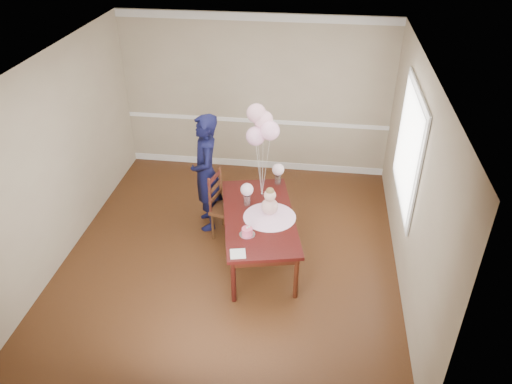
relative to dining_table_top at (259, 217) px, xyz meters
The scene contains 50 objects.
floor 0.76m from the dining_table_top, behind, with size 4.50×5.00×0.00m, color #331B0C.
ceiling 2.08m from the dining_table_top, behind, with size 4.50×5.00×0.02m, color white.
wall_back 2.62m from the dining_table_top, 98.69° to the left, with size 4.50×0.02×2.70m, color gray.
wall_front 2.62m from the dining_table_top, 98.69° to the right, with size 4.50×0.02×2.70m, color gray.
wall_left 2.72m from the dining_table_top, behind, with size 0.02×5.00×2.70m, color gray.
wall_right 1.99m from the dining_table_top, ahead, with size 0.02×5.00×2.70m, color gray.
chair_rail_trim 2.53m from the dining_table_top, 98.73° to the left, with size 4.50×0.02×0.07m, color white.
crown_molding 3.20m from the dining_table_top, 98.73° to the left, with size 4.50×0.02×0.12m, color silver.
baseboard_trim 2.59m from the dining_table_top, 98.73° to the left, with size 4.50×0.02×0.12m, color white.
window_frame 2.11m from the dining_table_top, 15.15° to the left, with size 0.02×1.66×1.56m, color silver.
window_blinds 2.09m from the dining_table_top, 15.29° to the left, with size 0.01×1.50×1.40m, color silver.
dining_table_top is the anchor object (origin of this frame).
table_apron 0.07m from the dining_table_top, ahead, with size 0.82×1.73×0.09m, color black.
table_leg_fl 0.98m from the dining_table_top, 101.95° to the right, with size 0.06×0.06×0.64m, color black.
table_leg_fr 0.98m from the dining_table_top, 52.88° to the right, with size 0.06×0.06×0.64m, color black.
table_leg_bl 0.98m from the dining_table_top, 127.12° to the left, with size 0.06×0.06×0.64m, color black.
table_leg_br 0.98m from the dining_table_top, 78.05° to the left, with size 0.06×0.06×0.64m, color black.
baby_skirt 0.16m from the dining_table_top, ahead, with size 0.69×0.69×0.09m, color #FBB9E5.
baby_torso 0.24m from the dining_table_top, ahead, with size 0.22×0.22×0.22m, color pink.
baby_head 0.39m from the dining_table_top, ahead, with size 0.15×0.15×0.15m, color beige.
baby_hair 0.44m from the dining_table_top, ahead, with size 0.11×0.11×0.11m, color brown.
cake_platter 0.45m from the dining_table_top, 101.38° to the right, with size 0.20×0.20×0.01m, color silver.
birthday_cake 0.45m from the dining_table_top, 101.38° to the right, with size 0.14×0.14×0.09m, color #D84467.
cake_flower_a 0.47m from the dining_table_top, 101.38° to the right, with size 0.03×0.03×0.03m, color white.
cake_flower_b 0.44m from the dining_table_top, 98.99° to the right, with size 0.03×0.03×0.03m, color silver.
rose_vase_near 0.32m from the dining_table_top, 129.15° to the left, with size 0.09×0.09×0.15m, color white.
roses_near 0.40m from the dining_table_top, 129.15° to the left, with size 0.17×0.17×0.17m, color silver.
rose_vase_far 0.85m from the dining_table_top, 78.50° to the left, with size 0.09×0.09×0.15m, color silver.
roses_far 0.89m from the dining_table_top, 78.50° to the left, with size 0.17×0.17×0.17m, color #F6CED6.
napkin 0.84m from the dining_table_top, 99.79° to the right, with size 0.18×0.18×0.01m, color white.
balloon_weight 0.51m from the dining_table_top, 92.28° to the left, with size 0.04×0.04×0.02m, color silver.
balloon_a 1.06m from the dining_table_top, 102.59° to the left, with size 0.25×0.25×0.25m, color #E8A4C8.
balloon_b 1.13m from the dining_table_top, 80.78° to the left, with size 0.25×0.25×0.25m, color #FDB3D9.
balloon_c 1.27m from the dining_table_top, 92.13° to the left, with size 0.25×0.25×0.25m, color #F0AABD.
balloon_d 1.35m from the dining_table_top, 100.88° to the left, with size 0.25×0.25×0.25m, color #DB9BAA.
balloon_ribbon_a 0.65m from the dining_table_top, 97.39° to the left, with size 0.00×0.00×0.76m, color white.
balloon_ribbon_b 0.68m from the dining_table_top, 86.64° to the left, with size 0.00×0.00×0.85m, color white.
balloon_ribbon_c 0.75m from the dining_table_top, 92.20° to the left, with size 0.00×0.00×0.95m, color white.
balloon_ribbon_d 0.78m from the dining_table_top, 96.97° to the left, with size 0.00×0.00×1.04m, color silver.
dining_chair_seat 0.69m from the dining_table_top, 138.43° to the left, with size 0.43×0.43×0.05m, color #391E0F.
chair_leg_fl 0.89m from the dining_table_top, 156.66° to the left, with size 0.04×0.04×0.42m, color #331C0E.
chair_leg_fr 0.62m from the dining_table_top, 148.10° to the left, with size 0.04×0.04×0.42m, color #3A200F.
chair_leg_bl 1.01m from the dining_table_top, 133.90° to the left, with size 0.04×0.04×0.42m, color #3E2211.
chair_leg_br 0.78m from the dining_table_top, 116.18° to the left, with size 0.04×0.04×0.42m, color #341D0E.
chair_back_post_l 0.79m from the dining_table_top, 156.92° to the left, with size 0.04×0.04×0.55m, color #38150F.
chair_back_post_r 0.92m from the dining_table_top, 134.57° to the left, with size 0.04×0.04×0.55m, color #3B1D10.
chair_slat_low 0.84m from the dining_table_top, 144.88° to the left, with size 0.03×0.39×0.05m, color #3C1E10.
chair_slat_mid 0.84m from the dining_table_top, 144.88° to the left, with size 0.03×0.39×0.05m, color #351B0E.
chair_slat_top 0.88m from the dining_table_top, 144.88° to the left, with size 0.03×0.39×0.05m, color #34110E.
woman 1.09m from the dining_table_top, 142.29° to the left, with size 0.64×0.43×1.77m, color black.
Camera 1 is at (1.07, -5.33, 4.44)m, focal length 35.00 mm.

